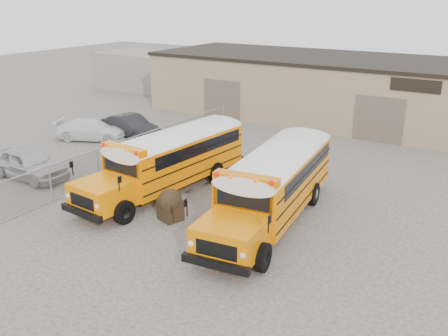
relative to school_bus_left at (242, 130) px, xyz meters
The scene contains 10 objects.
ground 7.84m from the school_bus_left, 75.93° to the right, with size 120.00×120.00×0.00m, color #45413F.
warehouse 12.72m from the school_bus_left, 81.58° to the left, with size 30.20×10.20×4.67m.
chainlink_fence 6.11m from the school_bus_left, 133.09° to the right, with size 0.07×18.07×1.81m.
distant_building_left 24.86m from the school_bus_left, 144.10° to the left, with size 8.00×6.00×3.60m, color gray.
school_bus_left is the anchor object (origin of this frame).
school_bus_right 4.63m from the school_bus_left, ahead, with size 3.71×10.58×3.03m.
tarp_bundle 9.22m from the school_bus_left, 79.22° to the right, with size 1.16×1.10×1.40m.
car_silver 11.84m from the school_bus_left, 131.19° to the right, with size 1.91×4.74×1.61m, color silver.
car_white 10.58m from the school_bus_left, 169.48° to the right, with size 1.92×4.71×1.37m, color white.
car_dark 8.50m from the school_bus_left, behind, with size 1.62×4.65×1.53m, color black.
Camera 1 is at (12.18, -16.95, 9.24)m, focal length 40.00 mm.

